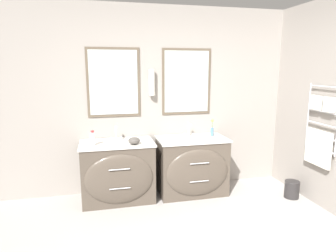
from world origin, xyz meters
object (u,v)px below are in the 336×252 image
(vanity_right, at_px, (192,166))
(waste_bin, at_px, (292,189))
(toiletry_bottle, at_px, (93,139))
(flower_vase, at_px, (212,129))
(vanity_left, at_px, (118,172))
(amenity_bowl, at_px, (134,141))

(vanity_right, height_order, waste_bin, vanity_right)
(toiletry_bottle, xyz_separation_m, waste_bin, (2.62, -0.40, -0.76))
(flower_vase, relative_size, waste_bin, 1.02)
(vanity_right, bearing_deg, toiletry_bottle, -177.53)
(vanity_left, height_order, vanity_right, same)
(toiletry_bottle, height_order, flower_vase, flower_vase)
(vanity_right, bearing_deg, flower_vase, 18.54)
(flower_vase, bearing_deg, amenity_bowl, -168.76)
(vanity_left, relative_size, flower_vase, 3.99)
(toiletry_bottle, xyz_separation_m, amenity_bowl, (0.51, -0.06, -0.04))
(vanity_right, height_order, amenity_bowl, amenity_bowl)
(toiletry_bottle, relative_size, flower_vase, 0.79)
(vanity_left, bearing_deg, vanity_right, 0.00)
(vanity_left, xyz_separation_m, vanity_right, (1.03, 0.00, 0.00))
(vanity_right, xyz_separation_m, flower_vase, (0.32, 0.11, 0.49))
(vanity_right, height_order, flower_vase, flower_vase)
(waste_bin, bearing_deg, vanity_left, 168.94)
(waste_bin, bearing_deg, toiletry_bottle, 171.41)
(vanity_left, distance_m, flower_vase, 1.44)
(vanity_right, distance_m, flower_vase, 0.60)
(toiletry_bottle, bearing_deg, vanity_right, 2.47)
(waste_bin, bearing_deg, vanity_right, 160.63)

